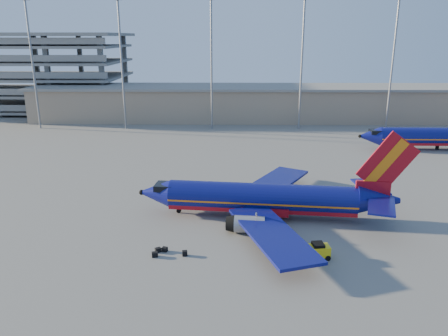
% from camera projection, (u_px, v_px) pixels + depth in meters
% --- Properties ---
extents(ground, '(220.00, 220.00, 0.00)m').
position_uv_depth(ground, '(236.00, 200.00, 56.92)').
color(ground, slate).
rests_on(ground, ground).
extents(terminal_building, '(122.00, 16.00, 8.50)m').
position_uv_depth(terminal_building, '(273.00, 103.00, 111.05)').
color(terminal_building, gray).
rests_on(terminal_building, ground).
extents(parking_garage, '(62.00, 32.00, 21.40)m').
position_uv_depth(parking_garage, '(18.00, 68.00, 125.27)').
color(parking_garage, slate).
rests_on(parking_garage, ground).
extents(light_mast_row, '(101.60, 1.60, 28.65)m').
position_uv_depth(light_mast_row, '(257.00, 50.00, 95.81)').
color(light_mast_row, gray).
rests_on(light_mast_row, ground).
extents(aircraft_main, '(31.67, 30.34, 10.73)m').
position_uv_depth(aircraft_main, '(268.00, 199.00, 50.87)').
color(aircraft_main, navy).
rests_on(aircraft_main, ground).
extents(aircraft_second, '(32.19, 12.55, 10.91)m').
position_uv_depth(aircraft_second, '(443.00, 136.00, 81.66)').
color(aircraft_second, navy).
rests_on(aircraft_second, ground).
extents(baggage_tug, '(2.35, 1.58, 1.60)m').
position_uv_depth(baggage_tug, '(318.00, 250.00, 41.73)').
color(baggage_tug, yellow).
rests_on(baggage_tug, ground).
extents(luggage_pile, '(3.48, 1.69, 0.51)m').
position_uv_depth(luggage_pile, '(165.00, 252.00, 42.69)').
color(luggage_pile, black).
rests_on(luggage_pile, ground).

